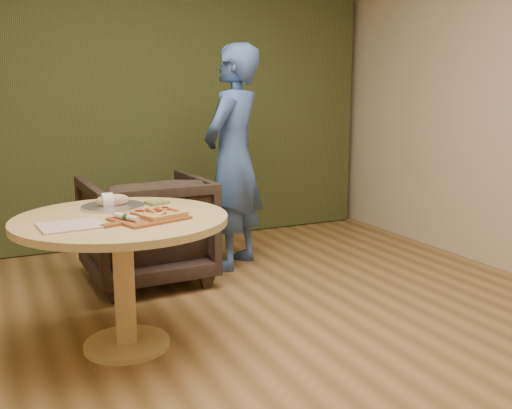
{
  "coord_description": "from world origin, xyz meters",
  "views": [
    {
      "loc": [
        -1.18,
        -2.34,
        1.41
      ],
      "look_at": [
        0.05,
        0.25,
        0.84
      ],
      "focal_mm": 40.0,
      "sensor_mm": 36.0,
      "label": 1
    }
  ],
  "objects": [
    {
      "name": "room_shell",
      "position": [
        0.0,
        0.0,
        1.4
      ],
      "size": [
        5.04,
        6.04,
        2.84
      ],
      "color": "olive",
      "rests_on": "ground"
    },
    {
      "name": "curtain",
      "position": [
        0.0,
        2.9,
        1.4
      ],
      "size": [
        4.8,
        0.14,
        2.78
      ],
      "primitive_type": "cube",
      "color": "#2F3719",
      "rests_on": "ground"
    },
    {
      "name": "pedestal_table",
      "position": [
        -0.55,
        0.67,
        0.61
      ],
      "size": [
        1.14,
        1.14,
        0.75
      ],
      "rotation": [
        0.0,
        0.0,
        0.15
      ],
      "color": "#DEBA72",
      "rests_on": "ground"
    },
    {
      "name": "pizza_paddle",
      "position": [
        -0.45,
        0.52,
        0.76
      ],
      "size": [
        0.47,
        0.37,
        0.01
      ],
      "rotation": [
        0.0,
        0.0,
        0.31
      ],
      "color": "brown",
      "rests_on": "pedestal_table"
    },
    {
      "name": "flatbread_pizza",
      "position": [
        -0.38,
        0.53,
        0.78
      ],
      "size": [
        0.28,
        0.28,
        0.04
      ],
      "rotation": [
        0.0,
        0.0,
        0.31
      ],
      "color": "tan",
      "rests_on": "pizza_paddle"
    },
    {
      "name": "cutlery_roll",
      "position": [
        -0.56,
        0.51,
        0.78
      ],
      "size": [
        0.11,
        0.19,
        0.03
      ],
      "rotation": [
        0.0,
        0.0,
        0.46
      ],
      "color": "silver",
      "rests_on": "pizza_paddle"
    },
    {
      "name": "newspaper",
      "position": [
        -0.83,
        0.54,
        0.76
      ],
      "size": [
        0.32,
        0.27,
        0.01
      ],
      "primitive_type": "cube",
      "rotation": [
        0.0,
        0.0,
        0.08
      ],
      "color": "white",
      "rests_on": "pedestal_table"
    },
    {
      "name": "serving_tray",
      "position": [
        -0.54,
        0.92,
        0.76
      ],
      "size": [
        0.36,
        0.36,
        0.02
      ],
      "color": "silver",
      "rests_on": "pedestal_table"
    },
    {
      "name": "bread_roll",
      "position": [
        -0.55,
        0.92,
        0.79
      ],
      "size": [
        0.19,
        0.09,
        0.09
      ],
      "color": "tan",
      "rests_on": "serving_tray"
    },
    {
      "name": "green_packet",
      "position": [
        -0.28,
        0.92,
        0.76
      ],
      "size": [
        0.14,
        0.13,
        0.02
      ],
      "primitive_type": "cube",
      "rotation": [
        0.0,
        0.0,
        0.31
      ],
      "color": "#59642D",
      "rests_on": "pedestal_table"
    },
    {
      "name": "armchair",
      "position": [
        -0.15,
        1.75,
        0.44
      ],
      "size": [
        0.88,
        0.83,
        0.89
      ],
      "primitive_type": "imported",
      "rotation": [
        0.0,
        0.0,
        3.17
      ],
      "color": "black",
      "rests_on": "ground"
    },
    {
      "name": "person_standing",
      "position": [
        0.6,
        1.82,
        0.89
      ],
      "size": [
        0.77,
        0.74,
        1.78
      ],
      "primitive_type": "imported",
      "rotation": [
        0.0,
        0.0,
        3.84
      ],
      "color": "#3B5A9C",
      "rests_on": "ground"
    }
  ]
}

